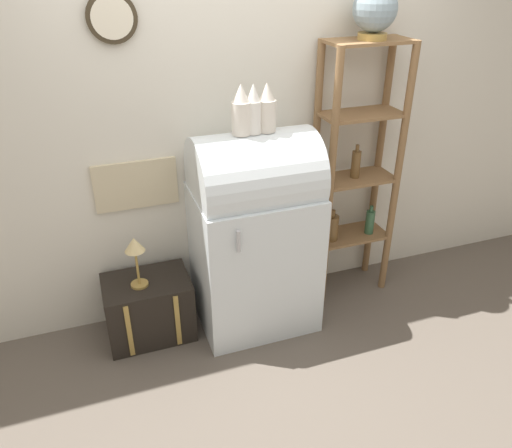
{
  "coord_description": "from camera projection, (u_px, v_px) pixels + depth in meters",
  "views": [
    {
      "loc": [
        -0.92,
        -2.38,
        2.28
      ],
      "look_at": [
        0.01,
        0.25,
        0.74
      ],
      "focal_mm": 35.0,
      "sensor_mm": 36.0,
      "label": 1
    }
  ],
  "objects": [
    {
      "name": "vase_center",
      "position": [
        253.0,
        111.0,
        2.82
      ],
      "size": [
        0.09,
        0.09,
        0.29
      ],
      "color": "white",
      "rests_on": "refrigerator"
    },
    {
      "name": "suitcase_trunk",
      "position": [
        149.0,
        307.0,
        3.29
      ],
      "size": [
        0.55,
        0.4,
        0.42
      ],
      "color": "black",
      "rests_on": "ground_plane"
    },
    {
      "name": "desk_lamp",
      "position": [
        135.0,
        250.0,
        3.02
      ],
      "size": [
        0.12,
        0.12,
        0.35
      ],
      "color": "#AD8942",
      "rests_on": "suitcase_trunk"
    },
    {
      "name": "vase_left",
      "position": [
        241.0,
        111.0,
        2.8
      ],
      "size": [
        0.11,
        0.11,
        0.29
      ],
      "color": "silver",
      "rests_on": "refrigerator"
    },
    {
      "name": "shelf_unit",
      "position": [
        355.0,
        170.0,
        3.42
      ],
      "size": [
        0.56,
        0.3,
        1.81
      ],
      "color": "olive",
      "rests_on": "ground_plane"
    },
    {
      "name": "refrigerator",
      "position": [
        254.0,
        231.0,
        3.21
      ],
      "size": [
        0.76,
        0.64,
        1.35
      ],
      "color": "silver",
      "rests_on": "ground_plane"
    },
    {
      "name": "vase_right",
      "position": [
        267.0,
        109.0,
        2.85
      ],
      "size": [
        0.11,
        0.11,
        0.28
      ],
      "color": "silver",
      "rests_on": "refrigerator"
    },
    {
      "name": "ground_plane",
      "position": [
        267.0,
        338.0,
        3.34
      ],
      "size": [
        12.0,
        12.0,
        0.0
      ],
      "primitive_type": "plane",
      "color": "#60564C"
    },
    {
      "name": "wall_back",
      "position": [
        237.0,
        117.0,
        3.16
      ],
      "size": [
        7.0,
        0.09,
        2.7
      ],
      "color": "silver",
      "rests_on": "ground_plane"
    },
    {
      "name": "globe",
      "position": [
        375.0,
        10.0,
        2.92
      ],
      "size": [
        0.26,
        0.26,
        0.3
      ],
      "color": "#AD8942",
      "rests_on": "shelf_unit"
    }
  ]
}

